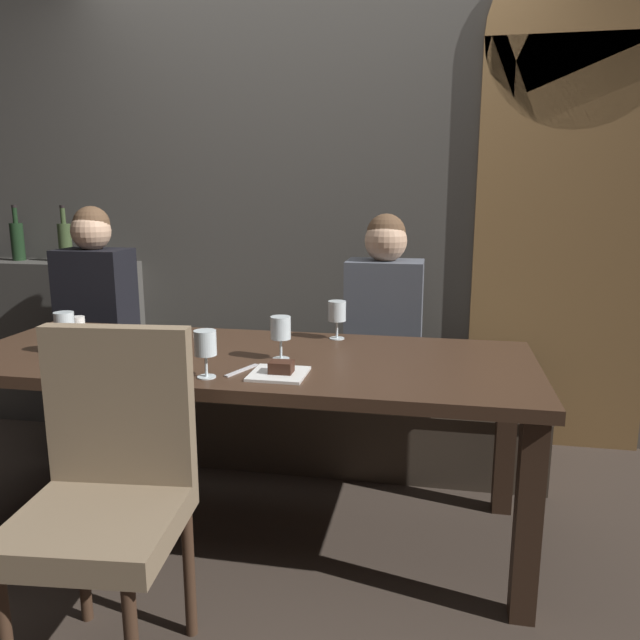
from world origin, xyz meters
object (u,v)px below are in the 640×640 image
(wine_glass_center_back, at_px, (281,329))
(wine_bottle_pale_label, at_px, (65,241))
(chair_near_side, at_px, (108,478))
(wine_glass_near_right, at_px, (205,344))
(dining_table, at_px, (245,377))
(banquette_bench, at_px, (289,416))
(wine_glass_end_right, at_px, (64,325))
(wine_glass_center_front, at_px, (337,312))
(fork_on_table, at_px, (242,370))
(dessert_plate, at_px, (280,371))
(diner_redhead, at_px, (96,291))
(wine_bottle_dark_red, at_px, (17,240))
(espresso_cup, at_px, (78,325))
(diner_bearded, at_px, (384,303))

(wine_glass_center_back, bearing_deg, wine_bottle_pale_label, 145.26)
(chair_near_side, height_order, wine_glass_near_right, chair_near_side)
(dining_table, height_order, banquette_bench, dining_table)
(banquette_bench, relative_size, wine_glass_end_right, 15.24)
(dining_table, relative_size, wine_glass_center_front, 13.41)
(fork_on_table, bearing_deg, wine_bottle_pale_label, 160.42)
(dining_table, xyz_separation_m, wine_bottle_pale_label, (-1.43, 1.06, 0.42))
(wine_glass_end_right, bearing_deg, wine_glass_near_right, -16.51)
(wine_glass_near_right, bearing_deg, wine_bottle_pale_label, 135.45)
(banquette_bench, xyz_separation_m, dessert_plate, (0.20, -0.93, 0.53))
(wine_bottle_pale_label, height_order, wine_glass_center_back, wine_bottle_pale_label)
(wine_glass_center_back, bearing_deg, dessert_plate, -76.96)
(wine_glass_near_right, xyz_separation_m, dessert_plate, (0.24, 0.07, -0.10))
(diner_redhead, bearing_deg, banquette_bench, 0.80)
(dining_table, xyz_separation_m, wine_glass_near_right, (-0.04, -0.30, 0.20))
(diner_redhead, bearing_deg, wine_glass_end_right, -66.99)
(dining_table, bearing_deg, wine_glass_center_front, 46.66)
(wine_bottle_dark_red, relative_size, wine_glass_near_right, 1.99)
(wine_bottle_dark_red, bearing_deg, dining_table, -31.43)
(espresso_cup, relative_size, fork_on_table, 0.71)
(chair_near_side, distance_m, wine_bottle_pale_label, 2.23)
(chair_near_side, distance_m, diner_redhead, 1.67)
(wine_glass_center_back, xyz_separation_m, fork_on_table, (-0.10, -0.18, -0.11))
(espresso_cup, bearing_deg, chair_near_side, -55.03)
(wine_glass_end_right, bearing_deg, chair_near_side, -50.35)
(wine_glass_near_right, bearing_deg, espresso_cup, 145.83)
(diner_redhead, bearing_deg, fork_on_table, -39.60)
(diner_redhead, xyz_separation_m, espresso_cup, (0.16, -0.42, -0.08))
(diner_bearded, height_order, wine_bottle_pale_label, wine_bottle_pale_label)
(wine_glass_center_front, relative_size, fork_on_table, 0.96)
(wine_glass_center_front, bearing_deg, wine_bottle_dark_red, 160.20)
(banquette_bench, distance_m, fork_on_table, 1.05)
(diner_redhead, bearing_deg, diner_bearded, 0.70)
(espresso_cup, bearing_deg, wine_glass_end_right, -64.05)
(dining_table, distance_m, diner_redhead, 1.25)
(wine_bottle_pale_label, xyz_separation_m, wine_glass_end_right, (0.74, -1.17, -0.22))
(wine_glass_center_front, distance_m, fork_on_table, 0.60)
(wine_bottle_dark_red, bearing_deg, banquette_bench, -11.77)
(banquette_bench, xyz_separation_m, wine_bottle_dark_red, (-1.74, 0.36, 0.84))
(dining_table, height_order, diner_redhead, diner_redhead)
(diner_bearded, relative_size, fork_on_table, 4.74)
(chair_near_side, bearing_deg, diner_redhead, 120.97)
(wine_bottle_pale_label, bearing_deg, wine_glass_near_right, -44.55)
(diner_redhead, height_order, espresso_cup, diner_redhead)
(chair_near_side, relative_size, diner_bearded, 1.22)
(chair_near_side, bearing_deg, fork_on_table, 65.06)
(banquette_bench, distance_m, wine_bottle_dark_red, 1.96)
(diner_bearded, height_order, wine_glass_center_back, diner_bearded)
(wine_glass_near_right, relative_size, wine_glass_end_right, 1.00)
(dessert_plate, bearing_deg, fork_on_table, 171.27)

